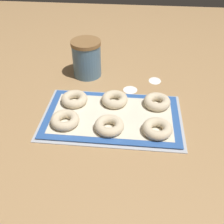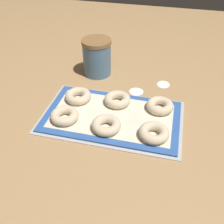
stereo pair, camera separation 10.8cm
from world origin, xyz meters
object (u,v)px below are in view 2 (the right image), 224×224
(baking_tray, at_px, (112,117))
(flour_canister, at_px, (97,57))
(bagel_front_right, at_px, (154,133))
(bagel_front_center, at_px, (106,125))
(bagel_back_right, at_px, (160,106))
(bagel_back_center, at_px, (117,100))
(bagel_front_left, at_px, (65,116))
(bagel_back_left, at_px, (78,96))

(baking_tray, distance_m, flour_canister, 0.35)
(bagel_front_right, bearing_deg, bagel_front_center, -179.79)
(bagel_front_right, height_order, bagel_back_right, same)
(baking_tray, distance_m, bagel_back_center, 0.08)
(baking_tray, bearing_deg, bagel_front_right, -24.58)
(bagel_front_center, height_order, bagel_back_right, same)
(bagel_front_left, height_order, flour_canister, flour_canister)
(baking_tray, bearing_deg, bagel_front_center, -91.93)
(bagel_back_right, relative_size, flour_canister, 0.63)
(bagel_back_left, bearing_deg, bagel_front_center, -42.71)
(bagel_back_left, bearing_deg, bagel_front_left, -93.06)
(bagel_back_right, height_order, flour_canister, flour_canister)
(bagel_front_center, relative_size, bagel_back_left, 1.00)
(bagel_back_center, bearing_deg, bagel_front_left, -139.36)
(bagel_front_right, distance_m, bagel_back_center, 0.23)
(bagel_back_center, relative_size, bagel_back_right, 1.00)
(bagel_front_center, xyz_separation_m, flour_canister, (-0.14, 0.38, 0.06))
(bagel_front_center, relative_size, flour_canister, 0.63)
(bagel_back_right, bearing_deg, baking_tray, -154.53)
(bagel_front_left, distance_m, bagel_front_right, 0.33)
(bagel_front_center, distance_m, bagel_back_left, 0.21)
(baking_tray, xyz_separation_m, bagel_front_left, (-0.17, -0.06, 0.02))
(baking_tray, bearing_deg, bagel_back_right, 25.47)
(bagel_front_left, height_order, bagel_front_right, same)
(baking_tray, xyz_separation_m, flour_canister, (-0.15, 0.31, 0.08))
(bagel_back_center, distance_m, flour_canister, 0.27)
(bagel_front_left, height_order, bagel_front_center, same)
(baking_tray, height_order, bagel_back_left, bagel_back_left)
(bagel_back_center, bearing_deg, bagel_back_right, 0.03)
(bagel_front_right, relative_size, bagel_back_right, 1.00)
(bagel_back_center, bearing_deg, bagel_back_left, -174.99)
(bagel_front_right, bearing_deg, baking_tray, 155.42)
(bagel_front_left, bearing_deg, bagel_front_right, -2.33)
(bagel_back_center, xyz_separation_m, bagel_back_right, (0.17, 0.00, 0.00))
(bagel_front_left, relative_size, bagel_front_center, 1.00)
(bagel_back_right, bearing_deg, bagel_front_left, -156.82)
(baking_tray, xyz_separation_m, bagel_front_center, (-0.00, -0.08, 0.02))
(bagel_front_center, distance_m, flour_canister, 0.41)
(bagel_back_center, bearing_deg, baking_tray, -91.60)
(flour_canister, bearing_deg, bagel_front_center, -69.41)
(bagel_front_left, bearing_deg, bagel_back_left, 86.94)
(bagel_front_left, distance_m, bagel_back_center, 0.22)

